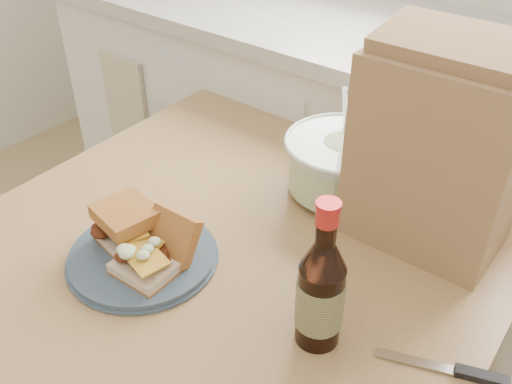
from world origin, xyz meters
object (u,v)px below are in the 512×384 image
Objects in this scene: beer_bottle at (321,292)px; paper_bag at (437,155)px; dining_table at (233,287)px; plate at (143,256)px; coleslaw_bowl at (342,167)px.

beer_bottle is 0.33m from paper_bag.
paper_bag is (0.26, 0.23, 0.28)m from dining_table.
plate is 0.34m from beer_bottle.
beer_bottle is (0.17, -0.34, 0.03)m from coleslaw_bowl.
dining_table is at bearing 154.00° from beer_bottle.
beer_bottle reaches higher than coleslaw_bowl.
dining_table is at bearing -138.58° from paper_bag.
dining_table is 2.80× the size of paper_bag.
dining_table is at bearing -105.42° from coleslaw_bowl.
paper_bag is (0.19, -0.02, 0.11)m from coleslaw_bowl.
coleslaw_bowl is at bearing 72.50° from dining_table.
paper_bag is at bearing 46.53° from plate.
coleslaw_bowl is 0.68× the size of paper_bag.
plate is 1.08× the size of coleslaw_bowl.
plate is at bearing -134.32° from paper_bag.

